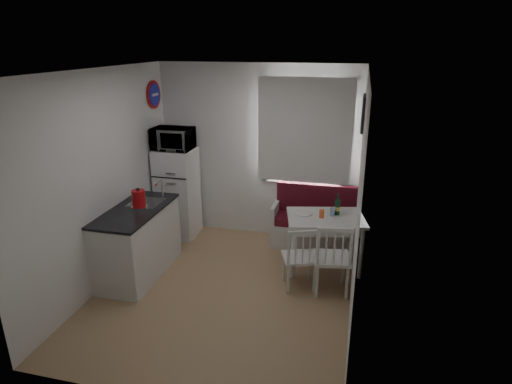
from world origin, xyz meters
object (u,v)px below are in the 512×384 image
wine_bottle (337,204)px  bench (315,226)px  dining_table (325,222)px  fridge (178,192)px  chair_left (299,252)px  chair_right (332,252)px  kettle (139,199)px  kitchen_counter (138,241)px  microwave (173,139)px

wine_bottle → bench: bearing=121.4°
dining_table → fridge: fridge is taller
bench → dining_table: size_ratio=1.14×
dining_table → chair_left: chair_left is taller
chair_right → kettle: kettle is taller
kitchen_counter → chair_right: 2.45m
wine_bottle → chair_left: bearing=-117.0°
chair_right → kettle: bearing=170.9°
kitchen_counter → chair_right: bearing=1.3°
microwave → wine_bottle: size_ratio=2.00×
fridge → chair_right: bearing=-26.1°
kitchen_counter → chair_right: (2.45, 0.06, 0.11)m
kitchen_counter → chair_left: 2.07m
kitchen_counter → chair_left: bearing=1.8°
dining_table → kitchen_counter: bearing=-175.5°
chair_left → chair_right: (0.39, -0.01, 0.05)m
chair_left → microwave: size_ratio=0.86×
kitchen_counter → fridge: fridge is taller
chair_right → fridge: bearing=144.1°
kettle → wine_bottle: 2.53m
kitchen_counter → microwave: microwave is taller
wine_bottle → kitchen_counter: bearing=-161.5°
kitchen_counter → dining_table: kitchen_counter is taller
dining_table → kettle: size_ratio=4.20×
chair_right → microwave: 2.85m
bench → chair_left: (-0.06, -1.29, 0.22)m
microwave → fridge: bearing=90.0°
chair_right → wine_bottle: size_ratio=1.72×
fridge → wine_bottle: fridge is taller
kitchen_counter → chair_left: kitchen_counter is taller
bench → chair_left: size_ratio=2.53×
bench → chair_right: chair_right is taller
fridge → microwave: microwave is taller
bench → dining_table: (0.19, -0.63, 0.35)m
fridge → microwave: size_ratio=2.39×
bench → kettle: 2.57m
chair_left → chair_right: size_ratio=1.00×
kettle → fridge: bearing=91.4°
bench → kettle: size_ratio=4.77×
microwave → wine_bottle: (2.43, -0.37, -0.66)m
dining_table → chair_right: (0.14, -0.66, -0.08)m
bench → fridge: fridge is taller
chair_right → kettle: size_ratio=1.88×
chair_right → microwave: size_ratio=0.86×
dining_table → microwave: microwave is taller
chair_left → wine_bottle: wine_bottle is taller
wine_bottle → chair_right: bearing=-90.0°
kitchen_counter → chair_left: (2.06, 0.06, 0.06)m
kitchen_counter → bench: size_ratio=1.05×
kettle → dining_table: bearing=17.1°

